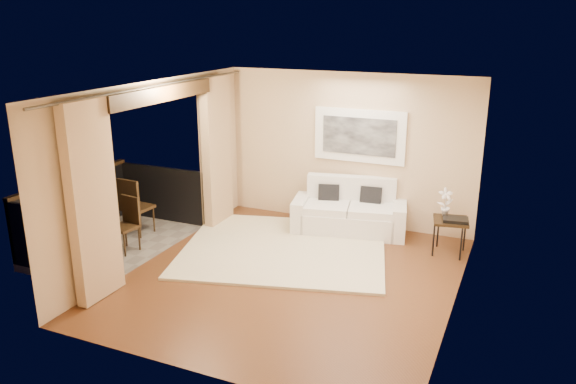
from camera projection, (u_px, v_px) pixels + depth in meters
The scene contains 18 objects.
floor at pixel (292, 277), 8.09m from camera, with size 5.00×5.00×0.00m, color brown.
room_shell at pixel (158, 93), 8.15m from camera, with size 5.00×6.40×5.00m.
balcony at pixel (109, 232), 9.30m from camera, with size 1.81×2.60×1.17m.
curtains at pixel (165, 172), 8.50m from camera, with size 0.16×4.80×2.64m.
artwork at pixel (359, 136), 9.68m from camera, with size 1.62×0.07×0.92m.
rug at pixel (284, 248), 9.04m from camera, with size 3.19×2.77×0.04m, color beige.
sofa at pixel (349, 213), 9.74m from camera, with size 2.05×1.21×0.92m.
side_table at pixel (451, 223), 8.75m from camera, with size 0.61×0.61×0.57m.
tray at pixel (456, 220), 8.65m from camera, with size 0.38×0.28×0.05m, color black.
orchid at pixel (445, 202), 8.84m from camera, with size 0.24×0.16×0.45m, color white.
bistro_table at pixel (80, 215), 8.66m from camera, with size 0.65×0.65×0.75m.
balcony_chair_far at pixel (133, 203), 9.48m from camera, with size 0.47×0.47×1.01m.
balcony_chair_near at pixel (128, 220), 8.91m from camera, with size 0.43×0.43×0.88m.
ice_bucket at pixel (78, 199), 8.79m from camera, with size 0.18×0.18×0.20m, color silver.
candle at pixel (87, 206), 8.69m from camera, with size 0.06×0.06×0.07m, color #F63715.
vase at pixel (67, 207), 8.46m from camera, with size 0.04×0.04×0.18m, color silver.
glass_a at pixel (82, 209), 8.46m from camera, with size 0.06×0.06×0.12m, color white.
glass_b at pixel (89, 206), 8.60m from camera, with size 0.06×0.06×0.12m, color silver.
Camera 1 is at (2.90, -6.76, 3.57)m, focal length 35.00 mm.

